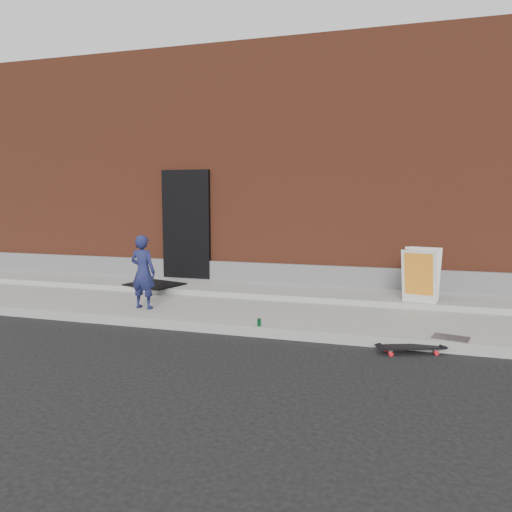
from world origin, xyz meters
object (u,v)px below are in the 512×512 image
(pizza_sign, at_px, (421,275))
(child, at_px, (143,272))
(soda_can, at_px, (259,322))
(skateboard, at_px, (411,347))

(pizza_sign, bearing_deg, child, -162.37)
(child, distance_m, soda_can, 2.28)
(child, relative_size, pizza_sign, 1.34)
(skateboard, bearing_deg, pizza_sign, 86.04)
(child, height_order, soda_can, child)
(skateboard, relative_size, pizza_sign, 0.96)
(pizza_sign, height_order, soda_can, pizza_sign)
(skateboard, bearing_deg, child, 170.35)
(child, height_order, pizza_sign, child)
(skateboard, bearing_deg, soda_can, 175.29)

